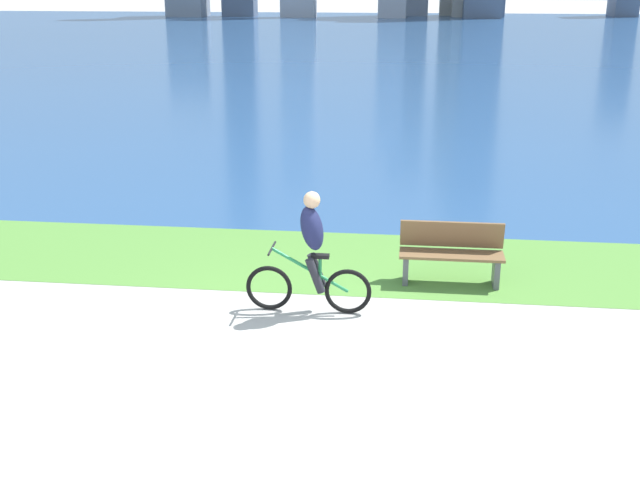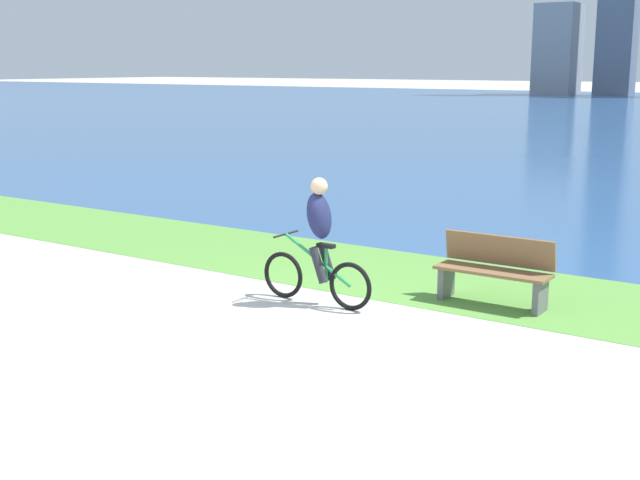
# 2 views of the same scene
# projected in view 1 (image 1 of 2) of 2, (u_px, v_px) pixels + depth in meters

# --- Properties ---
(ground_plane) EXTENTS (300.00, 300.00, 0.00)m
(ground_plane) POSITION_uv_depth(u_px,v_px,m) (314.00, 349.00, 9.40)
(ground_plane) COLOR #B2AFA8
(grass_strip_bayside) EXTENTS (120.00, 2.82, 0.01)m
(grass_strip_bayside) POSITION_uv_depth(u_px,v_px,m) (339.00, 261.00, 12.30)
(grass_strip_bayside) COLOR #59933D
(grass_strip_bayside) RESTS_ON ground
(bay_water_surface) EXTENTS (300.00, 87.19, 0.00)m
(bay_water_surface) POSITION_uv_depth(u_px,v_px,m) (400.00, 40.00, 54.63)
(bay_water_surface) COLOR #2D568C
(bay_water_surface) RESTS_ON ground
(cyclist_lead) EXTENTS (1.69, 0.52, 1.67)m
(cyclist_lead) POSITION_uv_depth(u_px,v_px,m) (311.00, 253.00, 10.19)
(cyclist_lead) COLOR black
(cyclist_lead) RESTS_ON ground
(bench_near_path) EXTENTS (1.50, 0.47, 0.90)m
(bench_near_path) POSITION_uv_depth(u_px,v_px,m) (451.00, 253.00, 11.31)
(bench_near_path) COLOR brown
(bench_near_path) RESTS_ON ground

